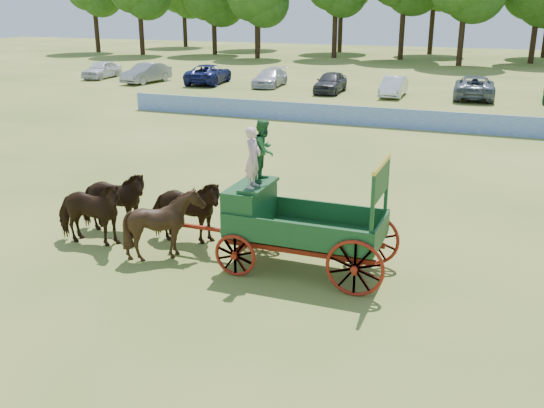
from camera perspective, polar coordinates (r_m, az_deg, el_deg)
The scene contains 8 objects.
ground at distance 17.43m, azimuth -6.03°, elevation -3.39°, with size 160.00×160.00×0.00m, color #A99F4C.
horse_lead_left at distance 17.43m, azimuth -16.86°, elevation -0.83°, with size 1.01×2.22×1.87m, color black.
horse_lead_right at distance 18.26m, azimuth -14.78°, elevation 0.24°, with size 1.01×2.22×1.87m, color black.
horse_wheel_left at distance 16.12m, azimuth -10.07°, elevation -1.87°, with size 1.52×1.70×1.88m, color black.
horse_wheel_right at distance 17.01m, azimuth -8.18°, elevation -0.67°, with size 1.01×2.22×1.87m, color black.
farm_dray at distance 15.14m, azimuth 0.59°, elevation -0.15°, with size 6.00×2.00×3.71m.
sponsor_banner at distance 33.96m, azimuth 6.37°, elevation 8.35°, with size 26.00×0.08×1.05m, color blue.
parked_cars at distance 47.40m, azimuth 2.92°, elevation 11.62°, with size 38.85×6.84×1.60m.
Camera 1 is at (7.49, -14.33, 6.49)m, focal length 40.00 mm.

